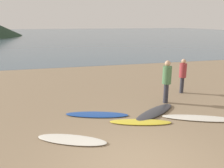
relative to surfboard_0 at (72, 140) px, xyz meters
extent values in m
cube|color=#8C7559|center=(1.35, 8.29, -0.14)|extent=(120.00, 120.00, 0.20)
cube|color=#475B6B|center=(1.35, 61.26, -0.04)|extent=(140.00, 100.00, 0.01)
ellipsoid|color=silver|center=(0.00, 0.00, 0.00)|extent=(2.11, 1.46, 0.07)
ellipsoid|color=#1E479E|center=(1.07, 1.66, 0.00)|extent=(2.34, 1.24, 0.06)
ellipsoid|color=yellow|center=(2.35, 0.63, 0.00)|extent=(2.13, 1.08, 0.07)
ellipsoid|color=#333338|center=(3.18, 1.28, 0.01)|extent=(2.24, 1.76, 0.10)
ellipsoid|color=silver|center=(4.50, 0.37, 0.00)|extent=(2.64, 1.54, 0.08)
cylinder|color=#2D2D38|center=(4.12, 2.25, 0.38)|extent=(0.20, 0.20, 0.83)
cylinder|color=#4C7A4C|center=(4.12, 2.25, 1.16)|extent=(0.36, 0.36, 0.72)
sphere|color=tan|center=(4.12, 2.25, 1.64)|extent=(0.23, 0.23, 0.23)
cylinder|color=#2D2D38|center=(5.54, 3.36, 0.34)|extent=(0.18, 0.18, 0.76)
cylinder|color=#9E3338|center=(5.54, 3.36, 1.05)|extent=(0.33, 0.33, 0.66)
sphere|color=tan|center=(5.54, 3.36, 1.49)|extent=(0.21, 0.21, 0.21)
camera|label=1|loc=(-0.47, -6.12, 3.25)|focal=37.51mm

